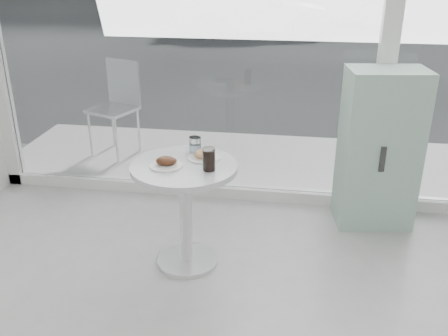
% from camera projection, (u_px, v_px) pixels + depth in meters
% --- Properties ---
extents(room_shell, '(6.00, 6.00, 6.00)m').
position_uv_depth(room_shell, '(98.00, 112.00, 0.57)').
color(room_shell, silver).
rests_on(room_shell, ground).
extents(storefront, '(5.00, 0.14, 3.00)m').
position_uv_depth(storefront, '(284.00, 3.00, 3.87)').
color(storefront, white).
rests_on(storefront, ground).
extents(main_table, '(0.72, 0.72, 0.77)m').
position_uv_depth(main_table, '(185.00, 194.00, 3.41)').
color(main_table, silver).
rests_on(main_table, ground).
extents(patio_deck, '(5.60, 1.60, 0.05)m').
position_uv_depth(patio_deck, '(273.00, 162.00, 5.28)').
color(patio_deck, silver).
rests_on(patio_deck, ground).
extents(street, '(40.00, 24.00, 0.00)m').
position_uv_depth(street, '(296.00, 21.00, 16.35)').
color(street, '#333333').
rests_on(street, ground).
extents(mint_cabinet, '(0.64, 0.47, 1.28)m').
position_uv_depth(mint_cabinet, '(379.00, 149.00, 3.94)').
color(mint_cabinet, '#8CB3A2').
rests_on(mint_cabinet, ground).
extents(patio_chair, '(0.55, 0.55, 0.99)m').
position_uv_depth(patio_chair, '(117.00, 101.00, 5.30)').
color(patio_chair, silver).
rests_on(patio_chair, patio_deck).
extents(car_white, '(4.32, 2.19, 1.41)m').
position_uv_depth(car_white, '(252.00, 7.00, 13.39)').
color(car_white, silver).
rests_on(car_white, street).
extents(plate_fritter, '(0.22, 0.22, 0.07)m').
position_uv_depth(plate_fritter, '(167.00, 163.00, 3.29)').
color(plate_fritter, white).
rests_on(plate_fritter, main_table).
extents(plate_donut, '(0.22, 0.22, 0.05)m').
position_uv_depth(plate_donut, '(204.00, 156.00, 3.42)').
color(plate_donut, white).
rests_on(plate_donut, main_table).
extents(water_tumbler_a, '(0.07, 0.07, 0.12)m').
position_uv_depth(water_tumbler_a, '(194.00, 146.00, 3.49)').
color(water_tumbler_a, white).
rests_on(water_tumbler_a, main_table).
extents(water_tumbler_b, '(0.07, 0.07, 0.11)m').
position_uv_depth(water_tumbler_b, '(196.00, 146.00, 3.50)').
color(water_tumbler_b, white).
rests_on(water_tumbler_b, main_table).
extents(cola_glass, '(0.08, 0.08, 0.15)m').
position_uv_depth(cola_glass, '(209.00, 160.00, 3.21)').
color(cola_glass, white).
rests_on(cola_glass, main_table).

